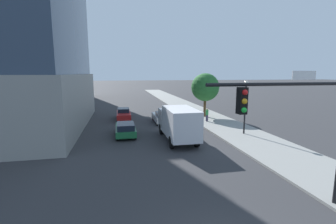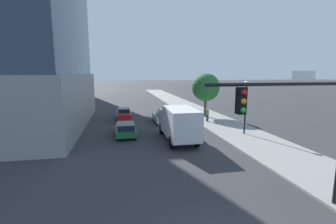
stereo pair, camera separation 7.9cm
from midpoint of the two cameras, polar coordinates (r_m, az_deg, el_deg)
sidewalk at (r=29.01m, az=13.00°, el=-2.93°), size 5.36×120.00×0.15m
construction_building at (r=64.93m, az=-26.69°, el=17.20°), size 16.57×13.42×36.44m
traffic_light_pole at (r=11.31m, az=29.35°, el=-0.71°), size 6.57×0.48×6.05m
street_lamp at (r=24.38m, az=18.30°, el=3.02°), size 0.44×0.44×5.24m
street_tree at (r=32.99m, az=9.12°, el=5.87°), size 3.81×3.81×5.96m
car_red at (r=32.04m, az=-10.46°, el=-0.46°), size 1.77×4.74×1.51m
car_white at (r=29.56m, az=-1.33°, el=-1.19°), size 1.88×4.53×1.44m
car_green at (r=23.66m, az=-10.02°, el=-3.98°), size 1.89×4.75×1.41m
box_truck at (r=21.44m, az=2.59°, el=-2.40°), size 2.43×6.94×3.10m
pedestrian_green_shirt at (r=30.01m, az=9.53°, el=-0.64°), size 0.34×0.34×1.64m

